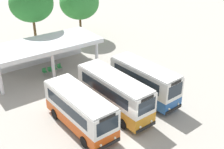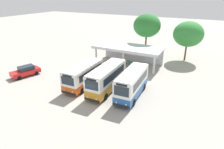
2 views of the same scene
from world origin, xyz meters
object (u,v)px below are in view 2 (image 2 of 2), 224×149
(city_bus_nearest_orange, at_px, (84,74))
(city_bus_middle_cream, at_px, (132,83))
(waiting_chair_middle_seat, at_px, (129,64))
(waiting_chair_fourth_seat, at_px, (132,64))
(waiting_chair_end_by_column, at_px, (123,63))
(waiting_chair_second_from_end, at_px, (126,63))
(city_bus_second_in_row, at_px, (107,78))
(parked_car_flank, at_px, (26,71))

(city_bus_nearest_orange, xyz_separation_m, city_bus_middle_cream, (7.14, 0.35, 0.12))
(waiting_chair_middle_seat, bearing_deg, waiting_chair_fourth_seat, 0.12)
(waiting_chair_end_by_column, height_order, waiting_chair_fourth_seat, same)
(waiting_chair_end_by_column, bearing_deg, waiting_chair_middle_seat, 2.71)
(waiting_chair_second_from_end, relative_size, waiting_chair_fourth_seat, 1.00)
(city_bus_second_in_row, height_order, city_bus_middle_cream, city_bus_second_in_row)
(waiting_chair_end_by_column, height_order, waiting_chair_middle_seat, same)
(city_bus_nearest_orange, height_order, city_bus_second_in_row, city_bus_second_in_row)
(city_bus_nearest_orange, xyz_separation_m, waiting_chair_fourth_seat, (3.27, 10.22, -1.21))
(waiting_chair_fourth_seat, bearing_deg, waiting_chair_second_from_end, -174.19)
(waiting_chair_second_from_end, distance_m, waiting_chair_fourth_seat, 1.23)
(city_bus_middle_cream, relative_size, waiting_chair_second_from_end, 8.70)
(city_bus_nearest_orange, relative_size, city_bus_second_in_row, 0.92)
(city_bus_nearest_orange, height_order, waiting_chair_middle_seat, city_bus_nearest_orange)
(city_bus_second_in_row, xyz_separation_m, waiting_chair_fourth_seat, (-0.30, 9.99, -1.35))
(city_bus_middle_cream, xyz_separation_m, waiting_chair_fourth_seat, (-3.87, 9.87, -1.33))
(city_bus_nearest_orange, height_order, city_bus_middle_cream, city_bus_middle_cream)
(city_bus_second_in_row, relative_size, city_bus_middle_cream, 1.08)
(city_bus_nearest_orange, bearing_deg, waiting_chair_second_from_end, 78.52)
(city_bus_middle_cream, distance_m, waiting_chair_middle_seat, 10.92)
(waiting_chair_end_by_column, bearing_deg, parked_car_flank, -135.33)
(parked_car_flank, xyz_separation_m, waiting_chair_fourth_seat, (13.54, 11.63, -0.31))
(city_bus_middle_cream, height_order, waiting_chair_second_from_end, city_bus_middle_cream)
(waiting_chair_second_from_end, bearing_deg, parked_car_flank, -136.95)
(city_bus_nearest_orange, bearing_deg, city_bus_second_in_row, 3.71)
(waiting_chair_middle_seat, relative_size, waiting_chair_fourth_seat, 1.00)
(waiting_chair_end_by_column, distance_m, waiting_chair_fourth_seat, 1.83)
(city_bus_nearest_orange, xyz_separation_m, waiting_chair_middle_seat, (2.66, 10.22, -1.21))
(parked_car_flank, relative_size, waiting_chair_middle_seat, 5.47)
(city_bus_middle_cream, relative_size, waiting_chair_end_by_column, 8.70)
(city_bus_second_in_row, bearing_deg, waiting_chair_end_by_column, 102.10)
(city_bus_nearest_orange, relative_size, waiting_chair_second_from_end, 8.72)
(waiting_chair_second_from_end, height_order, waiting_chair_middle_seat, same)
(parked_car_flank, bearing_deg, city_bus_middle_cream, 5.77)
(city_bus_nearest_orange, xyz_separation_m, parked_car_flank, (-10.27, -1.41, -0.91))
(city_bus_nearest_orange, height_order, waiting_chair_end_by_column, city_bus_nearest_orange)
(waiting_chair_middle_seat, bearing_deg, waiting_chair_end_by_column, -177.29)
(city_bus_nearest_orange, distance_m, waiting_chair_second_from_end, 10.37)
(waiting_chair_second_from_end, distance_m, waiting_chair_middle_seat, 0.62)
(parked_car_flank, distance_m, waiting_chair_end_by_column, 16.47)
(city_bus_second_in_row, relative_size, waiting_chair_middle_seat, 9.44)
(city_bus_nearest_orange, distance_m, city_bus_middle_cream, 7.15)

